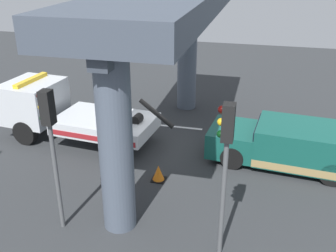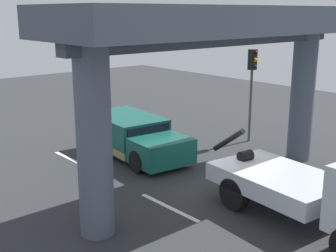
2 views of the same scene
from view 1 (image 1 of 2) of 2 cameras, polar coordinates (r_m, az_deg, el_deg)
ground_plane at (r=15.67m, az=-1.07°, el=-3.55°), size 60.00×40.00×0.10m
lane_stripe_west at (r=17.40m, az=20.46°, el=-2.03°), size 2.60×0.16×0.01m
lane_stripe_mid at (r=17.61m, az=0.83°, el=-0.06°), size 2.60×0.16×0.01m
lane_stripe_east at (r=19.74m, az=-16.39°, el=1.68°), size 2.60×0.16×0.01m
tow_truck_white at (r=16.68m, az=-14.99°, el=2.11°), size 7.34×2.95×2.46m
towed_van_green at (r=14.90m, az=17.14°, el=-2.69°), size 5.38×2.65×1.58m
overpass_structure at (r=14.02m, az=-0.98°, el=14.81°), size 3.60×11.53×5.98m
traffic_light_near at (r=9.15m, az=8.37°, el=-3.42°), size 0.39×0.32×4.19m
traffic_light_far at (r=10.50m, az=-16.83°, el=-0.76°), size 0.39×0.32×4.13m
traffic_cone_orange at (r=13.53m, az=-1.41°, el=-6.89°), size 0.47×0.47×0.56m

